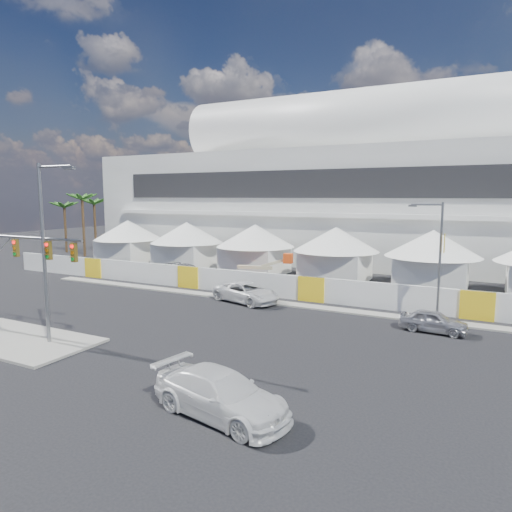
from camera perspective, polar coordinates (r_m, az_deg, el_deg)
The scene contains 15 objects.
ground at distance 28.15m, azimuth -15.62°, elevation -10.21°, with size 160.00×160.00×0.00m, color black.
median_island at distance 30.66m, azimuth -27.92°, elevation -9.21°, with size 10.00×5.00×0.15m, color gray.
far_curb at distance 33.18m, azimuth 29.23°, elevation -8.09°, with size 80.00×1.20×0.12m, color gray.
stadium at distance 61.84m, azimuth 18.29°, elevation 8.09°, with size 80.00×24.80×21.98m.
tent_row at distance 47.39m, azimuth 4.75°, elevation 1.09°, with size 53.40×8.40×5.40m.
hoarding_fence at distance 37.01m, azimuth 6.99°, elevation -4.13°, with size 70.00×0.25×2.00m, color white.
palm_cluster at distance 71.41m, azimuth -19.57°, elevation 5.85°, with size 10.60×10.60×8.55m.
sedan_silver at distance 30.74m, azimuth 21.30°, elevation -7.60°, with size 4.06×1.63×1.38m, color #ADADB2.
pickup_curb at distance 36.48m, azimuth -1.21°, elevation -4.57°, with size 5.74×2.65×1.60m, color silver.
pickup_near at distance 18.39m, azimuth -4.42°, elevation -16.83°, with size 5.95×2.42×1.73m, color silver.
lot_car_c at distance 46.80m, azimuth -8.52°, elevation -2.00°, with size 5.24×2.13×1.52m, color #A3A4A8.
traffic_mast at distance 31.05m, azimuth -28.43°, elevation -1.79°, with size 8.44×0.66×6.75m.
streetlight_median at distance 27.80m, azimuth -24.73°, elevation 1.66°, with size 2.79×0.28×10.07m.
streetlight_curb at distance 32.41m, azimuth 21.72°, elevation 0.32°, with size 2.38×0.54×8.04m.
boom_lift at distance 43.00m, azimuth -0.80°, elevation -2.63°, with size 6.42×2.04×3.18m.
Camera 1 is at (18.41, -19.56, 8.44)m, focal length 32.00 mm.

